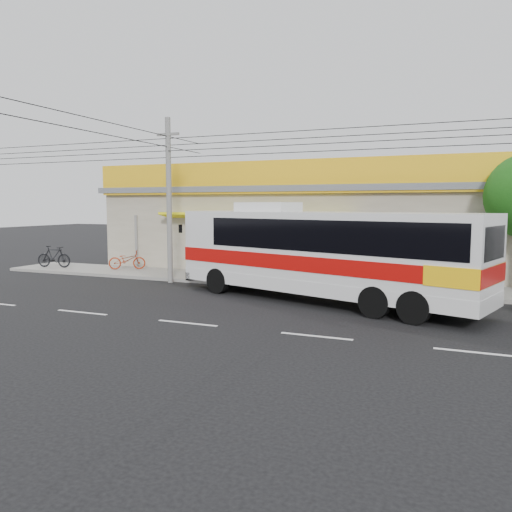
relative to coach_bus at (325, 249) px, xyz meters
The scene contains 8 objects.
ground 4.20m from the coach_bus, 144.11° to the right, with size 120.00×120.00×0.00m, color black.
sidewalk 5.22m from the coach_bus, 128.25° to the left, with size 30.00×3.20×0.15m, color gray.
lane_markings 5.90m from the coach_bus, 122.77° to the right, with size 50.00×0.12×0.01m, color silver, non-canonical shape.
storefront_building 9.84m from the coach_bus, 107.87° to the left, with size 22.60×9.20×5.70m.
coach_bus is the anchor object (origin of this frame).
motorbike_red 12.60m from the coach_bus, 160.36° to the left, with size 0.67×1.91×1.01m, color #94250A.
motorbike_dark 16.38m from the coach_bus, 168.16° to the left, with size 0.56×1.98×1.19m, color black.
utility_pole 9.06m from the coach_bus, 165.43° to the left, with size 34.00×14.00×7.45m.
Camera 1 is at (7.47, -15.37, 3.55)m, focal length 35.00 mm.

